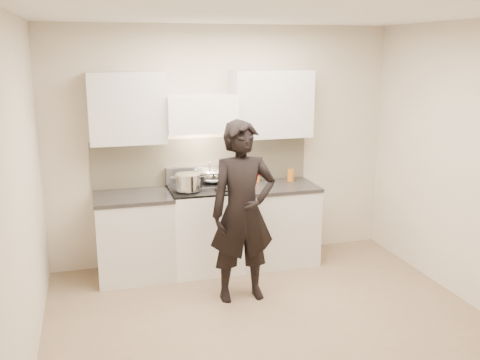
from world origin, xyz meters
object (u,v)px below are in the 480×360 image
object	(u,v)px
stove	(205,228)
wok	(211,174)
person	(243,212)
utensil_crock	(246,174)
counter_right	(275,223)

from	to	relation	value
stove	wok	size ratio (longest dim) A/B	2.07
wok	person	size ratio (longest dim) A/B	0.26
stove	wok	xyz separation A→B (m)	(0.11, 0.14, 0.58)
utensil_crock	person	xyz separation A→B (m)	(-0.34, -1.06, -0.12)
counter_right	person	xyz separation A→B (m)	(-0.63, -0.83, 0.43)
counter_right	person	bearing A→B (deg)	-127.05
wok	utensil_crock	bearing A→B (deg)	10.79
stove	counter_right	bearing A→B (deg)	0.00
person	counter_right	bearing A→B (deg)	52.62
counter_right	utensil_crock	distance (m)	0.66
stove	utensil_crock	bearing A→B (deg)	22.64
counter_right	wok	world-z (taller)	wok
utensil_crock	person	world-z (taller)	person
wok	stove	bearing A→B (deg)	-128.26
stove	utensil_crock	world-z (taller)	utensil_crock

